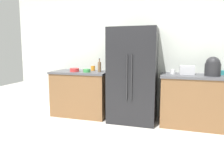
# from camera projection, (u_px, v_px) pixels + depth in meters

# --- Properties ---
(kitchen_back_panel) EXTENTS (5.06, 0.10, 2.84)m
(kitchen_back_panel) POSITION_uv_depth(u_px,v_px,m) (126.00, 46.00, 4.14)
(kitchen_back_panel) COLOR silver
(kitchen_back_panel) RESTS_ON ground_plane
(counter_left) EXTENTS (1.14, 0.64, 0.91)m
(counter_left) POSITION_uv_depth(u_px,v_px,m) (81.00, 93.00, 4.15)
(counter_left) COLOR brown
(counter_left) RESTS_ON ground_plane
(counter_right) EXTENTS (1.26, 0.64, 0.91)m
(counter_right) POSITION_uv_depth(u_px,v_px,m) (197.00, 101.00, 3.53)
(counter_right) COLOR brown
(counter_right) RESTS_ON ground_plane
(refrigerator) EXTENTS (0.86, 0.70, 1.73)m
(refrigerator) POSITION_uv_depth(u_px,v_px,m) (133.00, 75.00, 3.76)
(refrigerator) COLOR black
(refrigerator) RESTS_ON ground_plane
(toaster) EXTENTS (0.25, 0.15, 0.16)m
(toaster) POSITION_uv_depth(u_px,v_px,m) (187.00, 70.00, 3.55)
(toaster) COLOR silver
(toaster) RESTS_ON counter_right
(rice_cooker) EXTENTS (0.25, 0.25, 0.32)m
(rice_cooker) POSITION_uv_depth(u_px,v_px,m) (213.00, 67.00, 3.34)
(rice_cooker) COLOR #262628
(rice_cooker) RESTS_ON counter_right
(bottle_a) EXTENTS (0.06, 0.06, 0.27)m
(bottle_a) POSITION_uv_depth(u_px,v_px,m) (99.00, 67.00, 3.95)
(bottle_a) COLOR brown
(bottle_a) RESTS_ON counter_left
(cup_a) EXTENTS (0.10, 0.10, 0.08)m
(cup_a) POSITION_uv_depth(u_px,v_px,m) (222.00, 73.00, 3.50)
(cup_a) COLOR teal
(cup_a) RESTS_ON counter_right
(cup_c) EXTENTS (0.09, 0.09, 0.10)m
(cup_c) POSITION_uv_depth(u_px,v_px,m) (93.00, 68.00, 4.20)
(cup_c) COLOR orange
(cup_c) RESTS_ON counter_left
(cup_d) EXTENTS (0.09, 0.09, 0.09)m
(cup_d) POSITION_uv_depth(u_px,v_px,m) (173.00, 72.00, 3.61)
(cup_d) COLOR white
(cup_d) RESTS_ON counter_right
(bowl_a) EXTENTS (0.18, 0.18, 0.07)m
(bowl_a) POSITION_uv_depth(u_px,v_px,m) (75.00, 70.00, 4.00)
(bowl_a) COLOR red
(bowl_a) RESTS_ON counter_left
(bowl_b) EXTENTS (0.14, 0.14, 0.06)m
(bowl_b) POSITION_uv_depth(u_px,v_px,m) (87.00, 71.00, 3.90)
(bowl_b) COLOR green
(bowl_b) RESTS_ON counter_left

